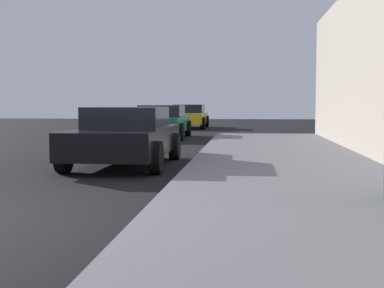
% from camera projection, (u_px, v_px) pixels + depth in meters
% --- Properties ---
extents(sidewalk, '(4.00, 32.00, 0.15)m').
position_uv_depth(sidewalk, '(325.00, 225.00, 5.70)').
color(sidewalk, slate).
rests_on(sidewalk, ground_plane).
extents(car_black, '(2.03, 4.21, 1.27)m').
position_uv_depth(car_black, '(125.00, 136.00, 11.79)').
color(car_black, black).
rests_on(car_black, ground_plane).
extents(car_green, '(2.04, 4.02, 1.27)m').
position_uv_depth(car_green, '(161.00, 121.00, 21.03)').
color(car_green, '#196638').
rests_on(car_green, ground_plane).
extents(car_yellow, '(1.95, 4.27, 1.27)m').
position_uv_depth(car_yellow, '(189.00, 116.00, 29.32)').
color(car_yellow, yellow).
rests_on(car_yellow, ground_plane).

